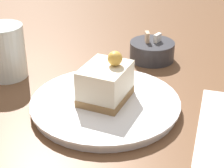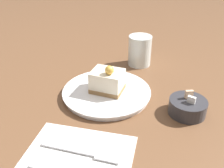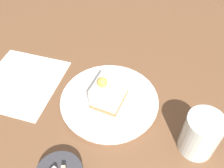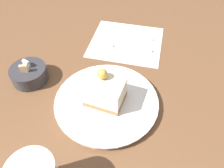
{
  "view_description": "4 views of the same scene",
  "coord_description": "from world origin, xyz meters",
  "px_view_note": "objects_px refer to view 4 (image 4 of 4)",
  "views": [
    {
      "loc": [
        0.14,
        -0.5,
        0.34
      ],
      "look_at": [
        0.01,
        0.01,
        0.05
      ],
      "focal_mm": 60.0,
      "sensor_mm": 36.0,
      "label": 1
    },
    {
      "loc": [
        0.59,
        0.16,
        0.4
      ],
      "look_at": [
        0.01,
        0.04,
        0.05
      ],
      "focal_mm": 40.0,
      "sensor_mm": 36.0,
      "label": 2
    },
    {
      "loc": [
        -0.11,
        0.41,
        0.52
      ],
      "look_at": [
        -0.01,
        0.01,
        0.06
      ],
      "focal_mm": 40.0,
      "sensor_mm": 36.0,
      "label": 3
    },
    {
      "loc": [
        -0.33,
        -0.05,
        0.44
      ],
      "look_at": [
        0.01,
        0.01,
        0.06
      ],
      "focal_mm": 35.0,
      "sensor_mm": 36.0,
      "label": 4
    }
  ],
  "objects_px": {
    "plate": "(107,102)",
    "sugar_bowl": "(29,74)",
    "knife": "(133,37)",
    "cake_slice": "(105,91)",
    "fork": "(120,45)"
  },
  "relations": [
    {
      "from": "cake_slice",
      "to": "fork",
      "type": "height_order",
      "value": "cake_slice"
    },
    {
      "from": "plate",
      "to": "cake_slice",
      "type": "relative_size",
      "value": 2.58
    },
    {
      "from": "plate",
      "to": "sugar_bowl",
      "type": "relative_size",
      "value": 2.64
    },
    {
      "from": "knife",
      "to": "sugar_bowl",
      "type": "height_order",
      "value": "sugar_bowl"
    },
    {
      "from": "knife",
      "to": "sugar_bowl",
      "type": "relative_size",
      "value": 1.77
    },
    {
      "from": "plate",
      "to": "sugar_bowl",
      "type": "bearing_deg",
      "value": 78.81
    },
    {
      "from": "knife",
      "to": "plate",
      "type": "bearing_deg",
      "value": 179.16
    },
    {
      "from": "cake_slice",
      "to": "fork",
      "type": "bearing_deg",
      "value": 10.3
    },
    {
      "from": "plate",
      "to": "knife",
      "type": "bearing_deg",
      "value": -5.32
    },
    {
      "from": "fork",
      "to": "knife",
      "type": "height_order",
      "value": "same"
    },
    {
      "from": "plate",
      "to": "cake_slice",
      "type": "xyz_separation_m",
      "value": [
        0.0,
        0.0,
        0.04
      ]
    },
    {
      "from": "plate",
      "to": "cake_slice",
      "type": "bearing_deg",
      "value": 84.88
    },
    {
      "from": "sugar_bowl",
      "to": "knife",
      "type": "bearing_deg",
      "value": -45.46
    },
    {
      "from": "plate",
      "to": "sugar_bowl",
      "type": "height_order",
      "value": "sugar_bowl"
    },
    {
      "from": "fork",
      "to": "knife",
      "type": "relative_size",
      "value": 1.04
    }
  ]
}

